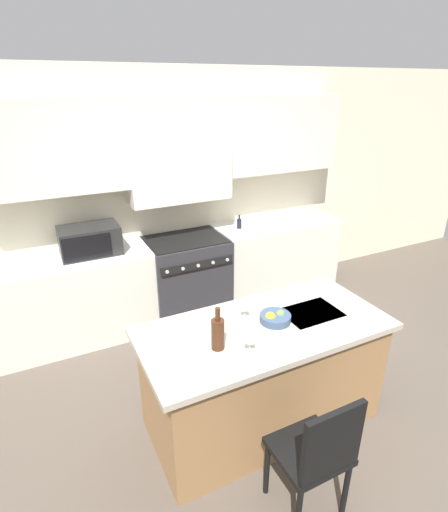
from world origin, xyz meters
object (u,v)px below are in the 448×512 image
(island_chair, at_px, (317,452))
(wine_bottle, at_px, (218,333))
(fruit_bowl, at_px, (275,318))
(wine_glass_far, at_px, (245,304))
(oil_bottle_on_counter, at_px, (239,223))
(wine_glass_near, at_px, (250,336))
(range_stove, at_px, (187,277))
(microwave, at_px, (90,240))

(island_chair, height_order, wine_bottle, wine_bottle)
(fruit_bowl, bearing_deg, wine_bottle, -168.78)
(wine_bottle, relative_size, wine_glass_far, 1.71)
(wine_glass_far, bearing_deg, oil_bottle_on_counter, 62.83)
(wine_glass_near, height_order, fruit_bowl, wine_glass_near)
(range_stove, bearing_deg, island_chair, -94.50)
(microwave, xyz_separation_m, wine_glass_near, (0.66, -2.04, -0.07))
(wine_bottle, bearing_deg, microwave, 104.44)
(wine_glass_far, bearing_deg, fruit_bowl, -39.76)
(range_stove, bearing_deg, wine_glass_far, -95.77)
(range_stove, distance_m, microwave, 1.17)
(range_stove, distance_m, wine_glass_near, 2.12)
(fruit_bowl, bearing_deg, range_stove, 90.27)
(range_stove, relative_size, wine_glass_far, 5.21)
(wine_glass_far, bearing_deg, wine_glass_near, -114.55)
(wine_glass_far, relative_size, fruit_bowl, 0.78)
(wine_bottle, distance_m, fruit_bowl, 0.53)
(microwave, height_order, oil_bottle_on_counter, microwave)
(microwave, relative_size, fruit_bowl, 2.49)
(wine_bottle, bearing_deg, wine_glass_far, 36.03)
(range_stove, xyz_separation_m, microwave, (-1.00, 0.02, 0.62))
(wine_glass_near, bearing_deg, range_stove, 80.53)
(range_stove, bearing_deg, oil_bottle_on_counter, 2.19)
(wine_bottle, height_order, oil_bottle_on_counter, wine_bottle)
(microwave, relative_size, oil_bottle_on_counter, 3.53)
(wine_glass_far, distance_m, fruit_bowl, 0.24)
(range_stove, distance_m, fruit_bowl, 1.85)
(range_stove, xyz_separation_m, island_chair, (-0.21, -2.61, 0.06))
(wine_bottle, relative_size, fruit_bowl, 1.33)
(island_chair, relative_size, wine_bottle, 3.04)
(oil_bottle_on_counter, bearing_deg, wine_bottle, -121.98)
(wine_glass_far, height_order, oil_bottle_on_counter, oil_bottle_on_counter)
(fruit_bowl, bearing_deg, oil_bottle_on_counter, 69.39)
(microwave, height_order, wine_glass_near, microwave)
(island_chair, xyz_separation_m, wine_glass_near, (-0.13, 0.59, 0.49))
(range_stove, distance_m, island_chair, 2.62)
(range_stove, bearing_deg, wine_bottle, -104.98)
(wine_bottle, xyz_separation_m, wine_glass_near, (0.17, -0.13, 0.01))
(microwave, xyz_separation_m, wine_bottle, (0.49, -1.91, -0.07))
(wine_glass_near, relative_size, fruit_bowl, 0.78)
(wine_bottle, xyz_separation_m, wine_glass_far, (0.34, 0.25, 0.01))
(wine_glass_near, bearing_deg, wine_bottle, 143.63)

